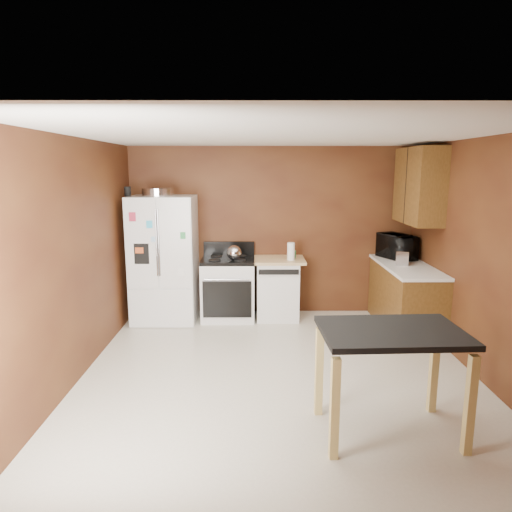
{
  "coord_description": "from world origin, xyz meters",
  "views": [
    {
      "loc": [
        -0.26,
        -4.54,
        2.18
      ],
      "look_at": [
        -0.24,
        0.85,
        1.14
      ],
      "focal_mm": 32.0,
      "sensor_mm": 36.0,
      "label": 1
    }
  ],
  "objects_px": {
    "toaster": "(402,257)",
    "microwave": "(397,247)",
    "kettle": "(234,253)",
    "green_canister": "(293,254)",
    "gas_range": "(228,288)",
    "roasting_pan": "(158,192)",
    "island": "(391,347)",
    "dishwasher": "(277,288)",
    "refrigerator": "(164,259)",
    "pen_cup": "(128,191)",
    "paper_towel": "(291,251)"
  },
  "relations": [
    {
      "from": "toaster",
      "to": "microwave",
      "type": "bearing_deg",
      "value": 98.84
    },
    {
      "from": "kettle",
      "to": "toaster",
      "type": "distance_m",
      "value": 2.31
    },
    {
      "from": "green_canister",
      "to": "microwave",
      "type": "bearing_deg",
      "value": -3.08
    },
    {
      "from": "green_canister",
      "to": "gas_range",
      "type": "distance_m",
      "value": 1.06
    },
    {
      "from": "green_canister",
      "to": "toaster",
      "type": "xyz_separation_m",
      "value": [
        1.44,
        -0.49,
        0.05
      ]
    },
    {
      "from": "roasting_pan",
      "to": "gas_range",
      "type": "height_order",
      "value": "roasting_pan"
    },
    {
      "from": "island",
      "to": "toaster",
      "type": "bearing_deg",
      "value": 70.78
    },
    {
      "from": "microwave",
      "to": "island",
      "type": "xyz_separation_m",
      "value": [
        -0.95,
        -2.98,
        -0.3
      ]
    },
    {
      "from": "green_canister",
      "to": "kettle",
      "type": "bearing_deg",
      "value": -166.46
    },
    {
      "from": "roasting_pan",
      "to": "kettle",
      "type": "distance_m",
      "value": 1.36
    },
    {
      "from": "green_canister",
      "to": "gas_range",
      "type": "height_order",
      "value": "gas_range"
    },
    {
      "from": "island",
      "to": "dishwasher",
      "type": "bearing_deg",
      "value": 104.27
    },
    {
      "from": "toaster",
      "to": "refrigerator",
      "type": "bearing_deg",
      "value": -169.95
    },
    {
      "from": "pen_cup",
      "to": "gas_range",
      "type": "bearing_deg",
      "value": 6.26
    },
    {
      "from": "pen_cup",
      "to": "paper_towel",
      "type": "bearing_deg",
      "value": 1.71
    },
    {
      "from": "roasting_pan",
      "to": "pen_cup",
      "type": "distance_m",
      "value": 0.4
    },
    {
      "from": "green_canister",
      "to": "toaster",
      "type": "height_order",
      "value": "toaster"
    },
    {
      "from": "kettle",
      "to": "green_canister",
      "type": "bearing_deg",
      "value": 13.54
    },
    {
      "from": "microwave",
      "to": "gas_range",
      "type": "bearing_deg",
      "value": 65.71
    },
    {
      "from": "pen_cup",
      "to": "island",
      "type": "bearing_deg",
      "value": -44.93
    },
    {
      "from": "microwave",
      "to": "pen_cup",
      "type": "bearing_deg",
      "value": 68.0
    },
    {
      "from": "island",
      "to": "kettle",
      "type": "bearing_deg",
      "value": 115.93
    },
    {
      "from": "gas_range",
      "to": "green_canister",
      "type": "bearing_deg",
      "value": 4.64
    },
    {
      "from": "island",
      "to": "green_canister",
      "type": "bearing_deg",
      "value": 100.11
    },
    {
      "from": "dishwasher",
      "to": "kettle",
      "type": "bearing_deg",
      "value": -166.37
    },
    {
      "from": "toaster",
      "to": "gas_range",
      "type": "xyz_separation_m",
      "value": [
        -2.38,
        0.42,
        -0.53
      ]
    },
    {
      "from": "green_canister",
      "to": "refrigerator",
      "type": "distance_m",
      "value": 1.86
    },
    {
      "from": "green_canister",
      "to": "microwave",
      "type": "distance_m",
      "value": 1.5
    },
    {
      "from": "microwave",
      "to": "dishwasher",
      "type": "height_order",
      "value": "microwave"
    },
    {
      "from": "green_canister",
      "to": "gas_range",
      "type": "relative_size",
      "value": 0.1
    },
    {
      "from": "island",
      "to": "refrigerator",
      "type": "bearing_deg",
      "value": 129.3
    },
    {
      "from": "paper_towel",
      "to": "dishwasher",
      "type": "xyz_separation_m",
      "value": [
        -0.18,
        0.11,
        -0.56
      ]
    },
    {
      "from": "pen_cup",
      "to": "refrigerator",
      "type": "bearing_deg",
      "value": 11.14
    },
    {
      "from": "toaster",
      "to": "refrigerator",
      "type": "height_order",
      "value": "refrigerator"
    },
    {
      "from": "roasting_pan",
      "to": "refrigerator",
      "type": "height_order",
      "value": "roasting_pan"
    },
    {
      "from": "gas_range",
      "to": "island",
      "type": "bearing_deg",
      "value": -63.56
    },
    {
      "from": "roasting_pan",
      "to": "refrigerator",
      "type": "bearing_deg",
      "value": 2.86
    },
    {
      "from": "dishwasher",
      "to": "island",
      "type": "bearing_deg",
      "value": -75.73
    },
    {
      "from": "paper_towel",
      "to": "green_canister",
      "type": "bearing_deg",
      "value": 76.87
    },
    {
      "from": "refrigerator",
      "to": "dishwasher",
      "type": "height_order",
      "value": "refrigerator"
    },
    {
      "from": "toaster",
      "to": "dishwasher",
      "type": "distance_m",
      "value": 1.8
    },
    {
      "from": "roasting_pan",
      "to": "island",
      "type": "bearing_deg",
      "value": -50.05
    },
    {
      "from": "toaster",
      "to": "island",
      "type": "relative_size",
      "value": 0.23
    },
    {
      "from": "roasting_pan",
      "to": "island",
      "type": "xyz_separation_m",
      "value": [
        2.45,
        -2.93,
        -1.1
      ]
    },
    {
      "from": "pen_cup",
      "to": "microwave",
      "type": "height_order",
      "value": "pen_cup"
    },
    {
      "from": "roasting_pan",
      "to": "dishwasher",
      "type": "distance_m",
      "value": 2.19
    },
    {
      "from": "roasting_pan",
      "to": "green_canister",
      "type": "bearing_deg",
      "value": 4.19
    },
    {
      "from": "paper_towel",
      "to": "island",
      "type": "height_order",
      "value": "paper_towel"
    },
    {
      "from": "gas_range",
      "to": "dishwasher",
      "type": "relative_size",
      "value": 1.24
    },
    {
      "from": "green_canister",
      "to": "island",
      "type": "distance_m",
      "value": 3.12
    }
  ]
}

